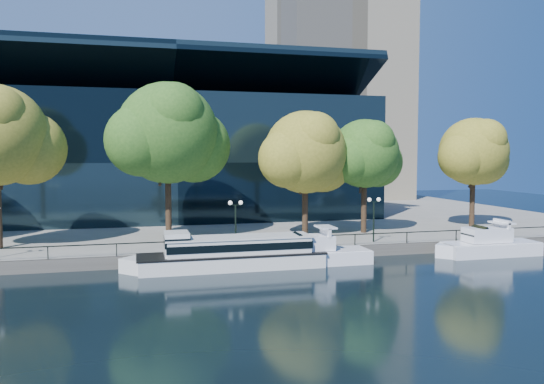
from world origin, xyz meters
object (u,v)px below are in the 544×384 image
object	(u,v)px
tree_4	(366,155)
lamp_2	(374,209)
cruiser_near	(307,253)
lamp_1	(236,213)
tree_5	(475,153)
cruiser_far	(487,244)
tree_2	(170,135)
tour_boat	(228,252)
tree_3	(307,154)

from	to	relation	value
tree_4	lamp_2	distance (m)	7.58
cruiser_near	lamp_1	size ratio (longest dim) A/B	2.64
tree_5	lamp_1	distance (m)	28.84
cruiser_far	tree_2	size ratio (longest dim) A/B	0.67
cruiser_near	lamp_2	xyz separation A→B (m)	(7.46, 3.47, 3.02)
tree_5	lamp_2	size ratio (longest dim) A/B	2.95
cruiser_near	lamp_1	world-z (taller)	lamp_1
tree_5	lamp_2	bearing A→B (deg)	-156.21
cruiser_far	lamp_2	distance (m)	10.26
tour_boat	lamp_1	size ratio (longest dim) A/B	3.94
tree_5	tree_3	bearing A→B (deg)	-174.81
tree_4	tree_5	xyz separation A→B (m)	(13.26, 1.02, 0.22)
cruiser_far	tree_2	distance (m)	30.18
tree_4	tree_2	bearing A→B (deg)	178.06
tree_3	lamp_2	bearing A→B (deg)	-44.93
tree_2	tree_5	distance (m)	32.69
tour_boat	tree_4	world-z (taller)	tree_4
tree_5	lamp_1	xyz separation A→B (m)	(-27.62, -6.58, -5.08)
cruiser_near	lamp_2	size ratio (longest dim) A/B	2.64
tree_4	tree_5	distance (m)	13.30
tree_3	lamp_2	distance (m)	8.42
cruiser_near	tree_4	world-z (taller)	tree_4
cruiser_far	tree_5	xyz separation A→B (m)	(5.87, 10.38, 8.05)
tree_3	lamp_1	world-z (taller)	tree_3
cruiser_far	lamp_1	size ratio (longest dim) A/B	2.42
tour_boat	tree_3	world-z (taller)	tree_3
tree_4	tour_boat	bearing A→B (deg)	-150.24
tree_5	tree_2	bearing A→B (deg)	-179.37
cruiser_far	tree_3	distance (m)	18.14
tree_5	tour_boat	bearing A→B (deg)	-161.00
tour_boat	cruiser_near	bearing A→B (deg)	-0.94
tree_3	tree_4	xyz separation A→B (m)	(6.48, 0.77, -0.12)
tour_boat	lamp_2	xyz separation A→B (m)	(13.94, 3.36, 2.70)
cruiser_near	tree_3	distance (m)	11.80
tree_5	lamp_1	size ratio (longest dim) A/B	2.95
tour_boat	tree_2	size ratio (longest dim) A/B	1.09
cruiser_near	tree_5	bearing A→B (deg)	24.17
tour_boat	lamp_2	world-z (taller)	lamp_2
cruiser_far	tree_5	bearing A→B (deg)	60.50
tree_3	tree_5	size ratio (longest dim) A/B	1.02
tour_boat	cruiser_far	world-z (taller)	cruiser_far
tree_3	cruiser_near	bearing A→B (deg)	-107.83
tour_boat	cruiser_far	xyz separation A→B (m)	(23.00, -0.43, -0.27)
tree_3	lamp_1	bearing A→B (deg)	-148.71
tree_2	tour_boat	bearing A→B (deg)	-68.48
cruiser_far	lamp_2	world-z (taller)	lamp_2
lamp_2	tree_4	bearing A→B (deg)	73.25
cruiser_far	tree_3	size ratio (longest dim) A/B	0.80
cruiser_far	tree_4	bearing A→B (deg)	128.27
lamp_1	tree_2	bearing A→B (deg)	128.96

